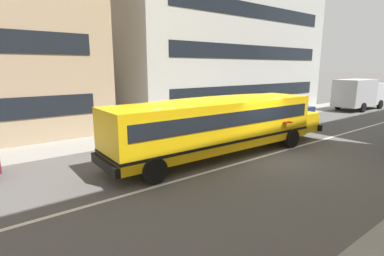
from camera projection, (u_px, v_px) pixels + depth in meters
ground_plane at (265, 156)px, 13.21m from camera, size 400.00×400.00×0.00m
sidewalk_far at (176, 130)px, 18.66m from camera, size 120.00×3.00×0.01m
lane_centreline at (265, 156)px, 13.21m from camera, size 110.00×0.16×0.01m
school_bus at (222, 121)px, 13.07m from camera, size 11.96×2.96×2.66m
parked_car_dark_blue_under_tree at (290, 110)px, 21.61m from camera, size 3.93×1.95×1.64m
box_truck at (359, 93)px, 27.35m from camera, size 6.06×2.51×2.82m
apartment_block_far_centre at (216, 38)px, 27.66m from camera, size 20.31×9.80×13.30m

